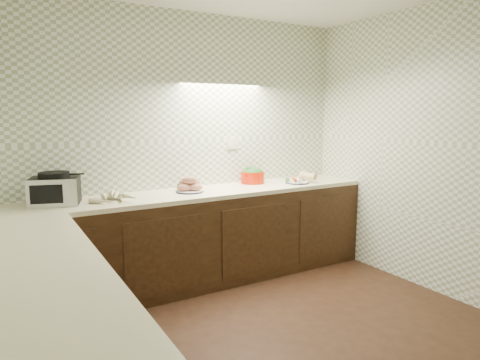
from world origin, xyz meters
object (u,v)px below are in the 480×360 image
parsnip_pile (114,197)px  onion_bowl (185,186)px  toaster_oven (55,189)px  veg_plate (300,178)px  sweet_potato_plate (190,186)px  dutch_oven (253,175)px

parsnip_pile → onion_bowl: onion_bowl is taller
toaster_oven → veg_plate: (2.41, -0.14, -0.08)m
toaster_oven → parsnip_pile: bearing=6.0°
parsnip_pile → onion_bowl: size_ratio=2.22×
sweet_potato_plate → parsnip_pile: bearing=-177.3°
parsnip_pile → sweet_potato_plate: 0.72m
sweet_potato_plate → dutch_oven: dutch_oven is taller
parsnip_pile → veg_plate: 1.96m
onion_bowl → veg_plate: size_ratio=0.49×
sweet_potato_plate → veg_plate: bearing=-3.8°
onion_bowl → dutch_oven: (0.78, 0.02, 0.04)m
parsnip_pile → sweet_potato_plate: bearing=2.7°
veg_plate → onion_bowl: bearing=170.9°
toaster_oven → veg_plate: 2.41m
dutch_oven → onion_bowl: bearing=162.1°
sweet_potato_plate → dutch_oven: size_ratio=0.83×
dutch_oven → toaster_oven: bearing=163.0°
parsnip_pile → dutch_oven: dutch_oven is taller
parsnip_pile → veg_plate: (1.96, -0.05, 0.01)m
dutch_oven → parsnip_pile: bearing=167.0°
sweet_potato_plate → onion_bowl: 0.11m
toaster_oven → sweet_potato_plate: size_ratio=1.67×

